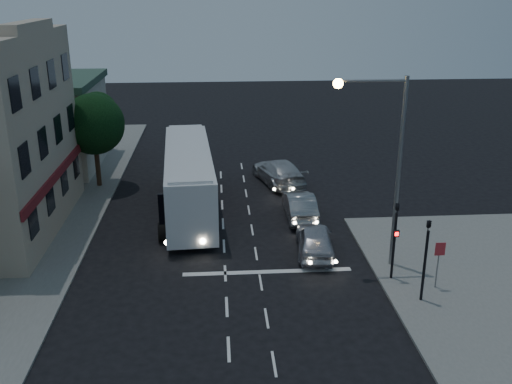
{
  "coord_description": "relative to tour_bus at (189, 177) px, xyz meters",
  "views": [
    {
      "loc": [
        -0.28,
        -22.01,
        12.7
      ],
      "look_at": [
        1.82,
        7.09,
        2.2
      ],
      "focal_mm": 40.0,
      "sensor_mm": 36.0,
      "label": 1
    }
  ],
  "objects": [
    {
      "name": "car_sedan_b",
      "position": [
        5.88,
        4.59,
        -1.26
      ],
      "size": [
        3.68,
        6.11,
        1.66
      ],
      "primitive_type": "imported",
      "rotation": [
        0.0,
        0.0,
        3.4
      ],
      "color": "silver",
      "rests_on": "ground"
    },
    {
      "name": "car_sedan_a",
      "position": [
        6.43,
        -1.64,
        -1.33
      ],
      "size": [
        1.61,
        4.58,
        1.51
      ],
      "primitive_type": "imported",
      "rotation": [
        0.0,
        0.0,
        3.14
      ],
      "color": "gray",
      "rests_on": "ground"
    },
    {
      "name": "street_tree",
      "position": [
        -6.26,
        4.77,
        2.41
      ],
      "size": [
        4.0,
        4.0,
        6.2
      ],
      "color": "black",
      "rests_on": "sidewalk_far"
    },
    {
      "name": "road_markings",
      "position": [
        3.24,
        -6.94,
        -2.08
      ],
      "size": [
        8.0,
        30.55,
        0.01
      ],
      "color": "silver",
      "rests_on": "ground"
    },
    {
      "name": "streetlight",
      "position": [
        9.29,
        -8.05,
        3.65
      ],
      "size": [
        3.32,
        0.44,
        9.0
      ],
      "color": "slate",
      "rests_on": "sidewalk_near"
    },
    {
      "name": "car_suv",
      "position": [
        6.5,
        -6.45,
        -1.34
      ],
      "size": [
        2.21,
        4.55,
        1.5
      ],
      "primitive_type": "imported",
      "rotation": [
        0.0,
        0.0,
        3.04
      ],
      "color": "#B8B9C0",
      "rests_on": "ground"
    },
    {
      "name": "traffic_signal_side",
      "position": [
        10.25,
        -11.45,
        0.33
      ],
      "size": [
        0.18,
        0.15,
        4.1
      ],
      "color": "black",
      "rests_on": "sidewalk_near"
    },
    {
      "name": "regulatory_sign",
      "position": [
        11.25,
        -10.49,
        -0.49
      ],
      "size": [
        0.45,
        0.12,
        2.2
      ],
      "color": "slate",
      "rests_on": "sidewalk_near"
    },
    {
      "name": "traffic_signal_main",
      "position": [
        9.55,
        -9.47,
        0.33
      ],
      "size": [
        0.25,
        0.35,
        4.1
      ],
      "color": "black",
      "rests_on": "sidewalk_near"
    },
    {
      "name": "ground",
      "position": [
        1.95,
        -10.25,
        -2.09
      ],
      "size": [
        120.0,
        120.0,
        0.0
      ],
      "primitive_type": "plane",
      "color": "black"
    },
    {
      "name": "low_building_north",
      "position": [
        -11.55,
        9.75,
        1.31
      ],
      "size": [
        9.4,
        9.4,
        6.5
      ],
      "color": "beige",
      "rests_on": "sidewalk_far"
    },
    {
      "name": "tour_bus",
      "position": [
        0.0,
        0.0,
        0.0
      ],
      "size": [
        3.4,
        12.7,
        3.86
      ],
      "rotation": [
        0.0,
        0.0,
        0.06
      ],
      "color": "silver",
      "rests_on": "ground"
    }
  ]
}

